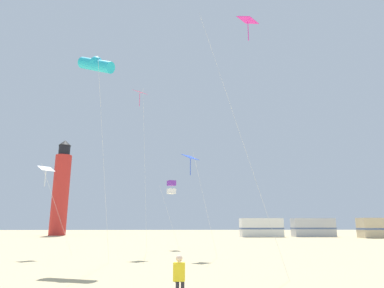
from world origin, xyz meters
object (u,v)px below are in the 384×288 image
(kite_diamond_magenta, at_px, (247,29))
(kite_tube_cyan, at_px, (96,65))
(kite_diamond_white, at_px, (47,171))
(rv_van_white, at_px, (261,228))
(rv_van_silver, at_px, (313,228))
(kite_flyer_standing, at_px, (179,274))
(kite_diamond_blue, at_px, (191,160))
(kite_diamond_rainbow, at_px, (140,99))
(kite_box_violet, at_px, (171,187))
(lighthouse_distant, at_px, (61,190))
(rv_van_tan, at_px, (382,228))

(kite_diamond_magenta, distance_m, kite_tube_cyan, 9.07)
(kite_diamond_magenta, distance_m, kite_diamond_white, 15.55)
(kite_diamond_white, distance_m, rv_van_white, 37.29)
(rv_van_silver, bearing_deg, kite_flyer_standing, -116.74)
(kite_diamond_blue, bearing_deg, kite_diamond_rainbow, 136.45)
(kite_diamond_blue, distance_m, rv_van_white, 33.64)
(kite_box_violet, relative_size, kite_tube_cyan, 0.47)
(lighthouse_distant, distance_m, rv_van_white, 35.03)
(kite_box_violet, bearing_deg, kite_diamond_blue, -79.54)
(kite_tube_cyan, height_order, rv_van_white, kite_tube_cyan)
(kite_flyer_standing, height_order, kite_tube_cyan, kite_tube_cyan)
(rv_van_white, bearing_deg, kite_diamond_rainbow, -120.56)
(kite_tube_cyan, relative_size, rv_van_silver, 1.87)
(kite_box_violet, height_order, rv_van_silver, kite_box_violet)
(kite_tube_cyan, distance_m, kite_diamond_white, 8.00)
(kite_diamond_white, bearing_deg, lighthouse_distant, 107.26)
(kite_diamond_blue, height_order, rv_van_silver, kite_diamond_blue)
(kite_flyer_standing, distance_m, kite_tube_cyan, 14.33)
(kite_flyer_standing, relative_size, lighthouse_distant, 0.07)
(rv_van_white, xyz_separation_m, rv_van_tan, (16.40, -4.36, 0.00))
(kite_tube_cyan, xyz_separation_m, rv_van_white, (17.94, 33.93, -9.93))
(kite_diamond_rainbow, bearing_deg, rv_van_tan, 35.32)
(kite_diamond_magenta, bearing_deg, kite_diamond_white, 150.00)
(kite_tube_cyan, height_order, kite_diamond_blue, kite_tube_cyan)
(lighthouse_distant, xyz_separation_m, rv_van_silver, (41.82, -7.44, -6.45))
(kite_flyer_standing, relative_size, kite_tube_cyan, 0.10)
(kite_flyer_standing, bearing_deg, rv_van_silver, -110.75)
(kite_diamond_magenta, relative_size, kite_diamond_rainbow, 1.02)
(kite_box_violet, distance_m, kite_tube_cyan, 12.89)
(kite_diamond_rainbow, bearing_deg, kite_box_violet, 56.36)
(kite_box_violet, bearing_deg, lighthouse_distant, 122.44)
(rv_van_white, xyz_separation_m, rv_van_silver, (8.31, 0.47, 0.00))
(kite_diamond_rainbow, distance_m, lighthouse_distant, 39.53)
(kite_diamond_magenta, xyz_separation_m, rv_van_silver, (17.78, 37.59, -10.53))
(lighthouse_distant, bearing_deg, kite_box_violet, -57.56)
(kite_diamond_blue, bearing_deg, kite_flyer_standing, -94.24)
(kite_diamond_magenta, height_order, rv_van_white, kite_diamond_magenta)
(kite_tube_cyan, xyz_separation_m, rv_van_tan, (34.35, 29.57, -9.93))
(kite_diamond_blue, distance_m, rv_van_silver, 37.84)
(kite_flyer_standing, height_order, rv_van_silver, rv_van_silver)
(kite_diamond_white, xyz_separation_m, kite_diamond_rainbow, (5.70, 2.72, 6.25))
(kite_diamond_magenta, xyz_separation_m, kite_box_violet, (-4.03, 13.56, -6.83))
(lighthouse_distant, height_order, rv_van_tan, lighthouse_distant)
(rv_van_tan, bearing_deg, kite_box_violet, -147.90)
(lighthouse_distant, height_order, rv_van_white, lighthouse_distant)
(kite_diamond_magenta, relative_size, rv_van_silver, 1.98)
(kite_diamond_white, relative_size, rv_van_silver, 0.90)
(kite_diamond_white, bearing_deg, kite_tube_cyan, -45.80)
(kite_flyer_standing, bearing_deg, kite_diamond_rainbow, -72.36)
(kite_flyer_standing, relative_size, kite_diamond_white, 0.20)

